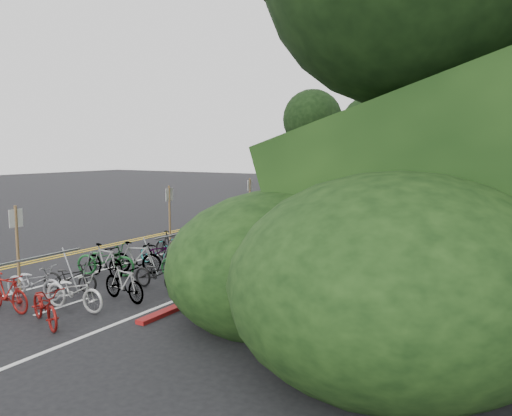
# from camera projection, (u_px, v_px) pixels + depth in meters

# --- Properties ---
(ground) EXTENTS (120.00, 120.00, 0.00)m
(ground) POSITION_uv_depth(u_px,v_px,m) (51.00, 274.00, 15.73)
(ground) COLOR black
(ground) RESTS_ON ground
(road_markings) EXTENTS (7.47, 80.00, 0.01)m
(road_markings) POSITION_uv_depth(u_px,v_px,m) (241.00, 231.00, 24.01)
(road_markings) COLOR gold
(road_markings) RESTS_ON ground
(red_curb) EXTENTS (0.25, 28.00, 0.10)m
(red_curb) POSITION_uv_depth(u_px,v_px,m) (355.00, 233.00, 23.04)
(red_curb) COLOR maroon
(red_curb) RESTS_ON ground
(tree_cluster) EXTENTS (32.53, 54.11, 18.53)m
(tree_cluster) POSITION_uv_depth(u_px,v_px,m) (489.00, 13.00, 28.18)
(tree_cluster) COLOR #2D2319
(tree_cluster) RESTS_ON ground
(bike_rack_front) EXTENTS (1.18, 3.14, 1.25)m
(bike_rack_front) POSITION_uv_depth(u_px,v_px,m) (28.00, 272.00, 12.19)
(bike_rack_front) COLOR gray
(bike_rack_front) RESTS_ON ground
(bike_racks_rest) EXTENTS (1.14, 23.00, 1.17)m
(bike_racks_rest) POSITION_uv_depth(u_px,v_px,m) (311.00, 210.00, 25.18)
(bike_racks_rest) COLOR gray
(bike_racks_rest) RESTS_ON ground
(signpost_near) EXTENTS (0.08, 0.40, 2.38)m
(signpost_near) POSITION_uv_depth(u_px,v_px,m) (17.00, 242.00, 13.69)
(signpost_near) COLOR brown
(signpost_near) RESTS_ON ground
(signposts_rest) EXTENTS (0.08, 18.40, 2.50)m
(signposts_rest) POSITION_uv_depth(u_px,v_px,m) (279.00, 195.00, 27.19)
(signposts_rest) COLOR brown
(signposts_rest) RESTS_ON ground
(bike_front) EXTENTS (1.27, 2.03, 1.01)m
(bike_front) POSITION_uv_depth(u_px,v_px,m) (106.00, 260.00, 15.43)
(bike_front) COLOR #144C1E
(bike_front) RESTS_ON ground
(bike_valet) EXTENTS (3.36, 12.09, 1.08)m
(bike_valet) POSITION_uv_depth(u_px,v_px,m) (171.00, 257.00, 15.90)
(bike_valet) COLOR maroon
(bike_valet) RESTS_ON ground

